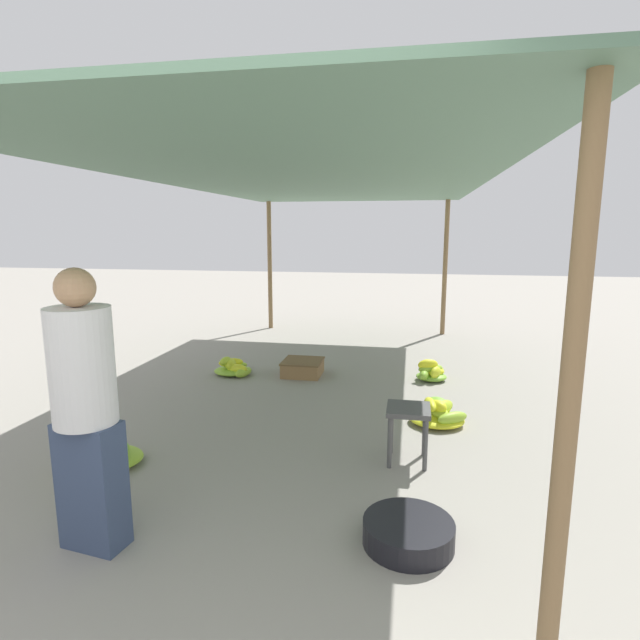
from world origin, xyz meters
TOP-DOWN VIEW (x-y plane):
  - canopy_post_front_right at (1.59, 0.30)m, footprint 0.08×0.08m
  - canopy_post_back_left at (-1.59, 7.42)m, footprint 0.08×0.08m
  - canopy_post_back_right at (1.59, 7.42)m, footprint 0.08×0.08m
  - canopy_tarp at (0.00, 3.86)m, footprint 3.58×7.52m
  - vendor_foreground at (-0.77, 0.82)m, footprint 0.39×0.39m
  - stool at (1.02, 2.25)m, footprint 0.34×0.34m
  - basin_black at (1.04, 1.16)m, footprint 0.54×0.54m
  - banana_pile_left_0 at (-1.20, 4.32)m, footprint 0.51×0.55m
  - banana_pile_left_1 at (-1.33, 1.74)m, footprint 0.59×0.50m
  - banana_pile_right_0 at (1.30, 4.52)m, footprint 0.38×0.48m
  - banana_pile_right_1 at (1.31, 3.09)m, footprint 0.56×0.50m
  - crate_near at (-0.32, 4.47)m, footprint 0.50×0.50m

SIDE VIEW (x-z plane):
  - basin_black at x=1.04m, z-range 0.00..0.15m
  - banana_pile_left_1 at x=-1.33m, z-range -0.04..0.20m
  - banana_pile_left_0 at x=-1.20m, z-range -0.03..0.21m
  - crate_near at x=-0.32m, z-range 0.00..0.19m
  - banana_pile_right_1 at x=1.31m, z-range -0.03..0.22m
  - banana_pile_right_0 at x=1.30m, z-range -0.04..0.24m
  - stool at x=1.02m, z-range 0.14..0.59m
  - vendor_foreground at x=-0.77m, z-range 0.03..1.67m
  - canopy_post_front_right at x=1.59m, z-range 0.00..2.35m
  - canopy_post_back_left at x=-1.59m, z-range 0.00..2.35m
  - canopy_post_back_right at x=1.59m, z-range 0.00..2.35m
  - canopy_tarp at x=0.00m, z-range 2.35..2.39m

